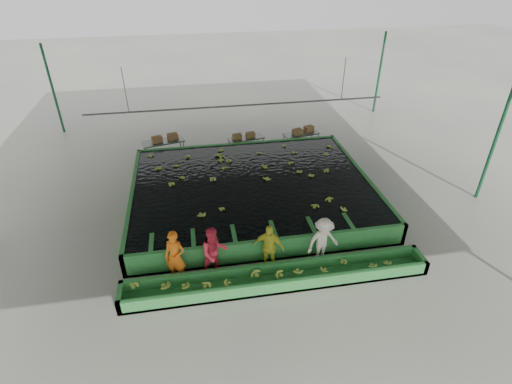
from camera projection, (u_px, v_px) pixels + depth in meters
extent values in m
plane|color=gray|center=(258.00, 220.00, 16.03)|extent=(80.00, 80.00, 0.00)
cube|color=gray|center=(259.00, 99.00, 13.39)|extent=(20.00, 22.00, 0.04)
cube|color=black|center=(252.00, 183.00, 16.83)|extent=(9.70, 7.70, 0.00)
cylinder|color=#59605B|center=(239.00, 106.00, 18.62)|extent=(0.08, 0.08, 14.00)
cylinder|color=#59605B|center=(125.00, 90.00, 17.36)|extent=(0.04, 0.04, 2.00)
cylinder|color=#59605B|center=(344.00, 79.00, 18.84)|extent=(0.04, 0.04, 2.00)
imported|color=orange|center=(175.00, 257.00, 12.72)|extent=(0.80, 0.67, 1.88)
imported|color=#DD2C43|center=(214.00, 252.00, 12.90)|extent=(1.03, 0.88, 1.86)
imported|color=gold|center=(269.00, 247.00, 13.20)|extent=(1.12, 0.83, 1.76)
imported|color=silver|center=(323.00, 241.00, 13.47)|extent=(1.26, 0.89, 1.77)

